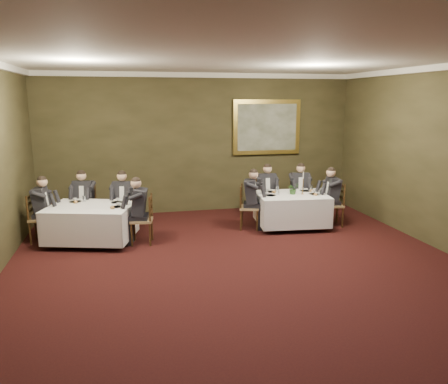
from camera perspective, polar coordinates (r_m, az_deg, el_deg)
name	(u,v)px	position (r m, az deg, el deg)	size (l,w,h in m)	color
ground	(256,289)	(6.88, 4.16, -12.53)	(10.00, 10.00, 0.00)	black
ceiling	(260,51)	(6.30, 4.66, 17.84)	(8.00, 10.00, 0.10)	silver
back_wall	(200,144)	(11.19, -3.18, 6.32)	(8.00, 0.10, 3.50)	#302C18
crown_molding	(259,56)	(6.29, 4.66, 17.30)	(8.00, 10.00, 0.12)	white
table_main	(292,208)	(10.01, 8.82, -2.05)	(1.66, 1.33, 0.67)	black
table_second	(91,221)	(9.23, -16.97, -3.64)	(1.94, 1.67, 0.67)	black
chair_main_backleft	(266,207)	(10.69, 5.46, -1.96)	(0.46, 0.44, 1.00)	olive
diner_main_backleft	(266,198)	(10.63, 5.50, -0.78)	(0.44, 0.50, 1.35)	black
chair_main_backright	(299,206)	(10.91, 9.74, -1.81)	(0.52, 0.50, 1.00)	olive
diner_main_backright	(299,197)	(10.84, 9.79, -0.65)	(0.49, 0.55, 1.35)	black
chair_main_endleft	(249,216)	(9.83, 3.27, -3.18)	(0.54, 0.55, 1.00)	olive
diner_main_endleft	(250,206)	(9.77, 3.35, -1.89)	(0.58, 0.53, 1.35)	black
chair_main_endright	(333,213)	(10.36, 14.01, -2.73)	(0.47, 0.49, 1.00)	olive
diner_main_endright	(333,204)	(10.30, 14.02, -1.50)	(0.53, 0.46, 1.35)	black
chair_sec_backleft	(86,217)	(10.19, -17.63, -3.18)	(0.53, 0.51, 1.00)	olive
diner_sec_backleft	(85,208)	(10.13, -17.73, -1.95)	(0.50, 0.56, 1.35)	black
chair_sec_backright	(125,218)	(9.91, -12.82, -3.34)	(0.53, 0.51, 1.00)	olive
diner_sec_backright	(124,208)	(9.84, -12.90, -2.07)	(0.51, 0.56, 1.35)	black
chair_sec_endright	(143,230)	(8.97, -10.59, -4.86)	(0.49, 0.50, 1.00)	olive
diner_sec_endright	(142,219)	(8.91, -10.72, -3.46)	(0.54, 0.47, 1.35)	black
chair_sec_endleft	(41,228)	(9.68, -22.75, -4.36)	(0.46, 0.48, 1.00)	olive
diner_sec_endleft	(41,217)	(9.62, -22.79, -3.05)	(0.51, 0.45, 1.35)	black
centerpiece	(293,188)	(9.93, 9.00, 0.50)	(0.24, 0.21, 0.27)	#2D5926
candlestick	(303,186)	(9.95, 10.27, 0.81)	(0.08, 0.08, 0.52)	#B57F37
place_setting_table_main	(272,190)	(10.17, 6.34, 0.25)	(0.33, 0.31, 0.14)	white
place_setting_table_second	(78,200)	(9.64, -18.55, -0.96)	(0.33, 0.31, 0.14)	white
painting	(267,127)	(11.52, 5.60, 8.43)	(1.80, 0.09, 1.41)	gold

